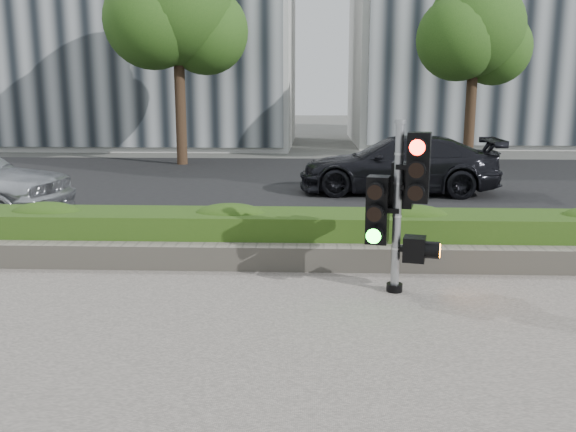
# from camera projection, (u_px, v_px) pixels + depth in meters

# --- Properties ---
(ground) EXTENTS (120.00, 120.00, 0.00)m
(ground) POSITION_uv_depth(u_px,v_px,m) (309.00, 321.00, 6.68)
(ground) COLOR #51514C
(ground) RESTS_ON ground
(road) EXTENTS (60.00, 13.00, 0.02)m
(road) POSITION_uv_depth(u_px,v_px,m) (312.00, 185.00, 16.47)
(road) COLOR black
(road) RESTS_ON ground
(curb) EXTENTS (60.00, 0.25, 0.12)m
(curb) POSITION_uv_depth(u_px,v_px,m) (311.00, 245.00, 9.76)
(curb) COLOR gray
(curb) RESTS_ON ground
(stone_wall) EXTENTS (12.00, 0.32, 0.34)m
(stone_wall) POSITION_uv_depth(u_px,v_px,m) (310.00, 258.00, 8.50)
(stone_wall) COLOR gray
(stone_wall) RESTS_ON sidewalk
(hedge) EXTENTS (12.00, 1.00, 0.68)m
(hedge) POSITION_uv_depth(u_px,v_px,m) (310.00, 235.00, 9.11)
(hedge) COLOR #537925
(hedge) RESTS_ON sidewalk
(building_right) EXTENTS (18.00, 10.00, 12.00)m
(building_right) POSITION_uv_depth(u_px,v_px,m) (541.00, 18.00, 29.50)
(building_right) COLOR #B7B7B2
(building_right) RESTS_ON ground
(tree_left) EXTENTS (4.61, 4.03, 7.34)m
(tree_left) POSITION_uv_depth(u_px,v_px,m) (177.00, 12.00, 20.11)
(tree_left) COLOR black
(tree_left) RESTS_ON ground
(tree_right) EXTENTS (4.10, 3.58, 6.53)m
(tree_right) POSITION_uv_depth(u_px,v_px,m) (474.00, 32.00, 20.78)
(tree_right) COLOR black
(tree_right) RESTS_ON ground
(traffic_signal) EXTENTS (0.77, 0.62, 2.12)m
(traffic_signal) POSITION_uv_depth(u_px,v_px,m) (400.00, 199.00, 7.38)
(traffic_signal) COLOR black
(traffic_signal) RESTS_ON sidewalk
(car_dark) EXTENTS (4.91, 2.16, 1.40)m
(car_dark) POSITION_uv_depth(u_px,v_px,m) (398.00, 165.00, 14.95)
(car_dark) COLOR black
(car_dark) RESTS_ON road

